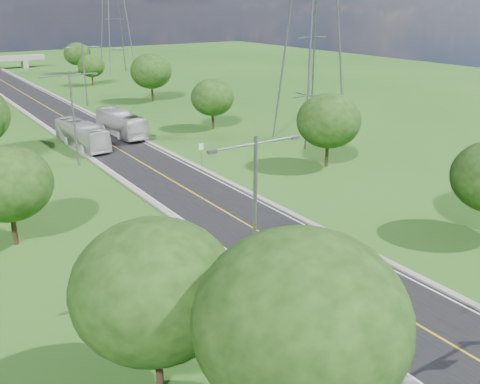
% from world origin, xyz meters
% --- Properties ---
extents(ground, '(260.00, 260.00, 0.00)m').
position_xyz_m(ground, '(0.00, 60.00, 0.00)').
color(ground, '#205217').
rests_on(ground, ground).
extents(road, '(8.00, 150.00, 0.06)m').
position_xyz_m(road, '(0.00, 66.00, 0.03)').
color(road, black).
rests_on(road, ground).
extents(curb_left, '(0.50, 150.00, 0.22)m').
position_xyz_m(curb_left, '(-4.25, 66.00, 0.11)').
color(curb_left, gray).
rests_on(curb_left, ground).
extents(curb_right, '(0.50, 150.00, 0.22)m').
position_xyz_m(curb_right, '(4.25, 66.00, 0.11)').
color(curb_right, gray).
rests_on(curb_right, ground).
extents(speed_limit_sign, '(0.55, 0.09, 2.40)m').
position_xyz_m(speed_limit_sign, '(5.20, 37.98, 1.60)').
color(speed_limit_sign, slate).
rests_on(speed_limit_sign, ground).
extents(streetlight_near_left, '(5.90, 0.25, 10.00)m').
position_xyz_m(streetlight_near_left, '(-6.00, 12.00, 5.94)').
color(streetlight_near_left, slate).
rests_on(streetlight_near_left, ground).
extents(streetlight_mid_left, '(5.90, 0.25, 10.00)m').
position_xyz_m(streetlight_mid_left, '(-6.00, 45.00, 5.94)').
color(streetlight_mid_left, slate).
rests_on(streetlight_mid_left, ground).
extents(streetlight_far_right, '(5.90, 0.25, 10.00)m').
position_xyz_m(streetlight_far_right, '(6.00, 78.00, 5.94)').
color(streetlight_far_right, slate).
rests_on(streetlight_far_right, ground).
extents(power_tower_near, '(9.00, 6.40, 28.00)m').
position_xyz_m(power_tower_near, '(22.00, 40.00, 14.01)').
color(power_tower_near, slate).
rests_on(power_tower_near, ground).
extents(power_tower_far, '(9.00, 6.40, 28.00)m').
position_xyz_m(power_tower_far, '(26.00, 115.00, 14.01)').
color(power_tower_far, slate).
rests_on(power_tower_far, ground).
extents(tree_la, '(7.14, 7.14, 8.30)m').
position_xyz_m(tree_la, '(-14.00, 8.00, 5.27)').
color(tree_la, black).
rests_on(tree_la, ground).
extents(tree_lb, '(6.30, 6.30, 7.33)m').
position_xyz_m(tree_lb, '(-16.00, 28.00, 4.64)').
color(tree_lb, black).
rests_on(tree_lb, ground).
extents(tree_lf, '(7.98, 7.98, 9.28)m').
position_xyz_m(tree_lf, '(-11.00, 2.00, 5.89)').
color(tree_lf, black).
rests_on(tree_lf, ground).
extents(tree_rb, '(6.72, 6.72, 7.82)m').
position_xyz_m(tree_rb, '(16.00, 30.00, 4.95)').
color(tree_rb, black).
rests_on(tree_rb, ground).
extents(tree_rc, '(5.88, 5.88, 6.84)m').
position_xyz_m(tree_rc, '(15.00, 52.00, 4.33)').
color(tree_rc, black).
rests_on(tree_rc, ground).
extents(tree_rd, '(7.14, 7.14, 8.30)m').
position_xyz_m(tree_rd, '(17.00, 76.00, 5.27)').
color(tree_rd, black).
rests_on(tree_rd, ground).
extents(tree_re, '(5.46, 5.46, 6.35)m').
position_xyz_m(tree_re, '(14.50, 100.00, 4.02)').
color(tree_re, black).
rests_on(tree_re, ground).
extents(tree_rf, '(6.30, 6.30, 7.33)m').
position_xyz_m(tree_rf, '(18.00, 120.00, 4.64)').
color(tree_rf, black).
rests_on(tree_rf, ground).
extents(bus_outbound, '(2.77, 11.42, 3.17)m').
position_xyz_m(bus_outbound, '(2.95, 55.20, 1.65)').
color(bus_outbound, silver).
rests_on(bus_outbound, road).
extents(bus_inbound, '(3.43, 11.07, 3.04)m').
position_xyz_m(bus_inbound, '(-3.20, 52.12, 1.58)').
color(bus_inbound, silver).
rests_on(bus_inbound, road).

